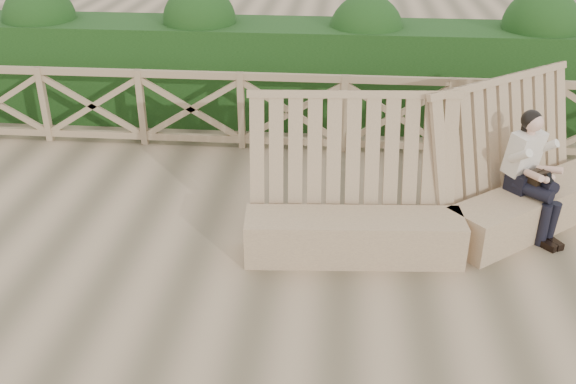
{
  "coord_description": "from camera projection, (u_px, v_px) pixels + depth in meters",
  "views": [
    {
      "loc": [
        0.71,
        -4.91,
        3.64
      ],
      "look_at": [
        0.23,
        0.4,
        0.9
      ],
      "focal_mm": 40.0,
      "sensor_mm": 36.0,
      "label": 1
    }
  ],
  "objects": [
    {
      "name": "ground",
      "position": [
        260.0,
        295.0,
        6.07
      ],
      "size": [
        60.0,
        60.0,
        0.0
      ],
      "primitive_type": "plane",
      "color": "brown",
      "rests_on": "ground"
    },
    {
      "name": "bench",
      "position": [
        444.0,
        205.0,
        6.81
      ],
      "size": [
        4.11,
        2.18,
        1.61
      ],
      "rotation": [
        0.0,
        0.0,
        0.36
      ],
      "color": "#86694C",
      "rests_on": "ground"
    },
    {
      "name": "woman",
      "position": [
        531.0,
        169.0,
        6.81
      ],
      "size": [
        0.68,
        0.8,
        1.37
      ],
      "rotation": [
        0.0,
        0.0,
        0.69
      ],
      "color": "black",
      "rests_on": "ground"
    },
    {
      "name": "guardrail",
      "position": [
        292.0,
        112.0,
        8.92
      ],
      "size": [
        10.1,
        0.09,
        1.1
      ],
      "color": "#917854",
      "rests_on": "ground"
    },
    {
      "name": "hedge",
      "position": [
        298.0,
        73.0,
        9.89
      ],
      "size": [
        12.0,
        1.2,
        1.5
      ],
      "primitive_type": "cube",
      "color": "black",
      "rests_on": "ground"
    }
  ]
}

